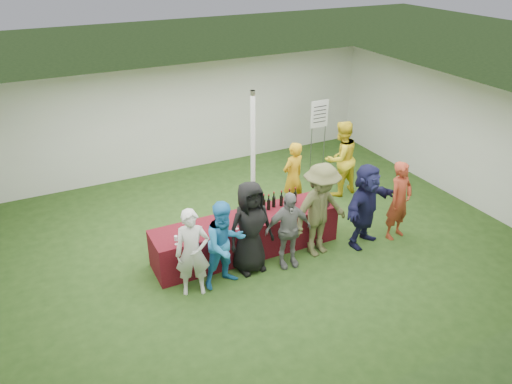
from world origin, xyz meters
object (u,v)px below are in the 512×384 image
customer_1 (225,244)px  customer_5 (366,205)px  staff_back (341,158)px  staff_pourer (293,177)px  customer_6 (399,201)px  customer_0 (192,253)px  customer_2 (250,228)px  customer_3 (288,230)px  wine_list_sign (319,119)px  serving_table (247,235)px  dump_bucket (325,201)px  customer_4 (320,210)px

customer_1 → customer_5: 2.92m
staff_back → customer_1: (-3.74, -1.99, -0.09)m
staff_pourer → customer_6: customer_6 is taller
staff_pourer → customer_6: bearing=108.5°
customer_0 → customer_2: size_ratio=0.90×
customer_2 → customer_5: bearing=-8.1°
customer_2 → customer_3: size_ratio=1.17×
customer_5 → wine_list_sign: bearing=50.4°
customer_1 → customer_6: bearing=-9.3°
staff_back → customer_6: (-0.06, -2.09, -0.08)m
serving_table → customer_1: (-0.74, -0.71, 0.42)m
wine_list_sign → customer_1: bearing=-139.5°
dump_bucket → customer_6: size_ratio=0.14×
customer_2 → customer_6: bearing=-8.6°
serving_table → wine_list_sign: 4.48m
customer_0 → customer_6: (4.25, -0.12, 0.02)m
serving_table → staff_back: 3.30m
staff_pourer → customer_4: 1.77m
customer_0 → customer_4: 2.53m
staff_pourer → customer_6: (1.31, -1.90, 0.02)m
customer_3 → staff_pourer: bearing=66.0°
wine_list_sign → customer_6: size_ratio=1.11×
staff_pourer → customer_3: (-1.14, -1.79, -0.05)m
customer_3 → customer_4: customer_4 is taller
serving_table → customer_2: size_ratio=2.07×
dump_bucket → customer_1: customer_1 is taller
customer_2 → wine_list_sign: bearing=39.9°
wine_list_sign → customer_4: customer_4 is taller
dump_bucket → customer_1: size_ratio=0.14×
wine_list_sign → customer_0: 5.87m
serving_table → customer_3: bearing=-55.1°
wine_list_sign → staff_back: size_ratio=1.01×
serving_table → dump_bucket: size_ratio=16.16×
customer_2 → customer_4: customer_4 is taller
dump_bucket → staff_pourer: staff_pourer is taller
staff_back → customer_6: staff_back is taller
staff_pourer → customer_1: 2.98m
dump_bucket → customer_5: (0.60, -0.50, 0.00)m
staff_back → customer_4: (-1.79, -1.91, 0.04)m
customer_0 → customer_5: bearing=16.5°
customer_1 → customer_3: 1.23m
customer_2 → customer_5: customer_2 is taller
customer_1 → customer_3: size_ratio=1.07×
customer_2 → customer_4: bearing=-7.7°
customer_0 → customer_2: customer_2 is taller
serving_table → customer_6: bearing=-15.5°
serving_table → customer_0: (-1.31, -0.69, 0.41)m
customer_3 → customer_5: size_ratio=0.88×
serving_table → staff_pourer: 2.01m
staff_back → customer_6: size_ratio=1.10×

